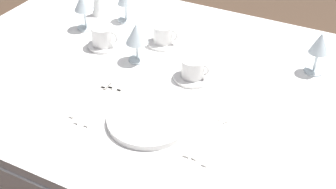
# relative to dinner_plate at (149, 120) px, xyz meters

# --- Properties ---
(dining_table) EXTENTS (1.80, 1.11, 0.74)m
(dining_table) POSITION_rel_dinner_plate_xyz_m (0.02, 0.24, -0.09)
(dining_table) COLOR white
(dining_table) RESTS_ON ground
(dinner_plate) EXTENTS (0.25, 0.25, 0.02)m
(dinner_plate) POSITION_rel_dinner_plate_xyz_m (0.00, 0.00, 0.00)
(dinner_plate) COLOR white
(dinner_plate) RESTS_ON dining_table
(fork_outer) EXTENTS (0.03, 0.23, 0.00)m
(fork_outer) POSITION_rel_dinner_plate_xyz_m (-0.16, 0.02, -0.01)
(fork_outer) COLOR beige
(fork_outer) RESTS_ON dining_table
(fork_inner) EXTENTS (0.03, 0.23, 0.00)m
(fork_inner) POSITION_rel_dinner_plate_xyz_m (-0.19, 0.02, -0.01)
(fork_inner) COLOR beige
(fork_inner) RESTS_ON dining_table
(fork_salad) EXTENTS (0.02, 0.20, 0.00)m
(fork_salad) POSITION_rel_dinner_plate_xyz_m (-0.21, 0.02, -0.01)
(fork_salad) COLOR beige
(fork_salad) RESTS_ON dining_table
(dinner_knife) EXTENTS (0.02, 0.22, 0.00)m
(dinner_knife) POSITION_rel_dinner_plate_xyz_m (0.15, 0.02, -0.01)
(dinner_knife) COLOR beige
(dinner_knife) RESTS_ON dining_table
(spoon_soup) EXTENTS (0.03, 0.21, 0.01)m
(spoon_soup) POSITION_rel_dinner_plate_xyz_m (0.18, 0.05, -0.01)
(spoon_soup) COLOR beige
(spoon_soup) RESTS_ON dining_table
(spoon_dessert) EXTENTS (0.03, 0.23, 0.01)m
(spoon_dessert) POSITION_rel_dinner_plate_xyz_m (0.21, 0.05, -0.01)
(spoon_dessert) COLOR beige
(spoon_dessert) RESTS_ON dining_table
(saucer_left) EXTENTS (0.13, 0.13, 0.01)m
(saucer_left) POSITION_rel_dinner_plate_xyz_m (0.01, 0.26, -0.00)
(saucer_left) COLOR white
(saucer_left) RESTS_ON dining_table
(coffee_cup_left) EXTENTS (0.10, 0.08, 0.06)m
(coffee_cup_left) POSITION_rel_dinner_plate_xyz_m (0.02, 0.26, 0.03)
(coffee_cup_left) COLOR white
(coffee_cup_left) RESTS_ON saucer_left
(saucer_right) EXTENTS (0.12, 0.12, 0.01)m
(saucer_right) POSITION_rel_dinner_plate_xyz_m (-0.17, 0.42, -0.00)
(saucer_right) COLOR white
(saucer_right) RESTS_ON dining_table
(coffee_cup_right) EXTENTS (0.10, 0.08, 0.07)m
(coffee_cup_right) POSITION_rel_dinner_plate_xyz_m (-0.17, 0.42, 0.03)
(coffee_cup_right) COLOR white
(coffee_cup_right) RESTS_ON saucer_right
(saucer_far) EXTENTS (0.12, 0.12, 0.01)m
(saucer_far) POSITION_rel_dinner_plate_xyz_m (-0.36, 0.30, -0.00)
(saucer_far) COLOR white
(saucer_far) RESTS_ON dining_table
(coffee_cup_far) EXTENTS (0.11, 0.08, 0.07)m
(coffee_cup_far) POSITION_rel_dinner_plate_xyz_m (-0.36, 0.30, 0.04)
(coffee_cup_far) COLOR white
(coffee_cup_far) RESTS_ON saucer_far
(wine_glass_left) EXTENTS (0.07, 0.07, 0.15)m
(wine_glass_left) POSITION_rel_dinner_plate_xyz_m (0.37, 0.48, 0.10)
(wine_glass_left) COLOR silver
(wine_glass_left) RESTS_ON dining_table
(wine_glass_right) EXTENTS (0.08, 0.08, 0.14)m
(wine_glass_right) POSITION_rel_dinner_plate_xyz_m (-0.20, 0.28, 0.09)
(wine_glass_right) COLOR silver
(wine_glass_right) RESTS_ON dining_table
(wine_glass_far) EXTENTS (0.07, 0.07, 0.15)m
(wine_glass_far) POSITION_rel_dinner_plate_xyz_m (-0.50, 0.39, 0.10)
(wine_glass_far) COLOR silver
(wine_glass_far) RESTS_ON dining_table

